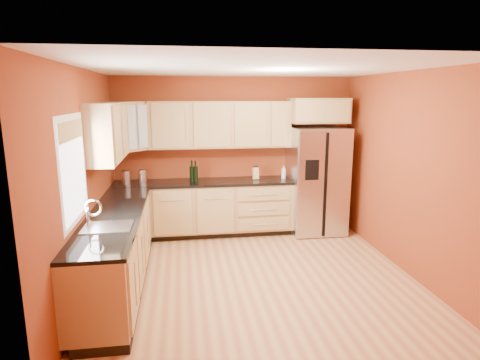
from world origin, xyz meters
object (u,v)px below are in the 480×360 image
(canister_left, at_px, (143,177))
(wine_bottle_a, at_px, (192,171))
(knife_block, at_px, (256,173))
(soap_dispenser, at_px, (284,172))
(refrigerator, at_px, (317,180))

(canister_left, bearing_deg, wine_bottle_a, 0.42)
(knife_block, relative_size, soap_dispenser, 0.90)
(knife_block, bearing_deg, refrigerator, -8.44)
(refrigerator, relative_size, canister_left, 8.12)
(canister_left, height_order, soap_dispenser, canister_left)
(soap_dispenser, bearing_deg, canister_left, -178.45)
(refrigerator, xyz_separation_m, canister_left, (-2.86, 0.03, 0.14))
(canister_left, relative_size, soap_dispenser, 1.03)
(canister_left, xyz_separation_m, wine_bottle_a, (0.78, 0.01, 0.07))
(knife_block, bearing_deg, canister_left, -179.91)
(canister_left, xyz_separation_m, soap_dispenser, (2.31, 0.06, -0.00))
(refrigerator, distance_m, canister_left, 2.86)
(refrigerator, relative_size, wine_bottle_a, 5.06)
(canister_left, distance_m, wine_bottle_a, 0.78)
(knife_block, bearing_deg, soap_dispenser, -4.19)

